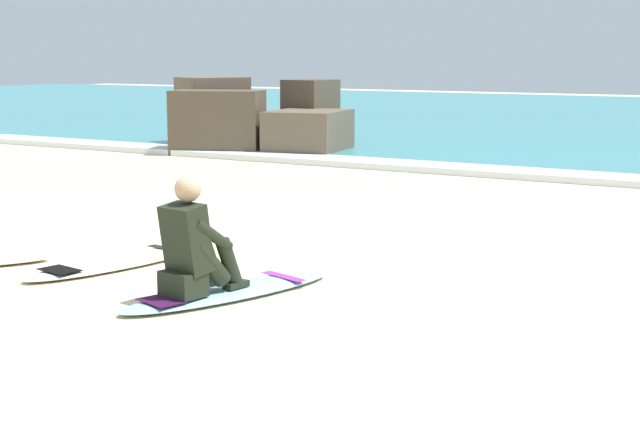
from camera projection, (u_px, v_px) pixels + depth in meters
The scene contains 6 objects.
ground_plane at pixel (280, 292), 8.04m from camera, with size 80.00×80.00×0.00m, color beige.
breaking_foam at pixel (576, 177), 15.01m from camera, with size 80.00×0.90×0.11m, color white.
surfboard_main at pixel (229, 292), 7.89m from camera, with size 1.08×2.12×0.08m.
surfer_seated at pixel (194, 249), 7.62m from camera, with size 0.44×0.74×0.95m.
surfboard_spare_near at pixel (119, 262), 9.01m from camera, with size 0.84×2.11×0.08m.
rock_outcrop_distant at pixel (262, 123), 19.34m from camera, with size 4.15×3.11×1.46m.
Camera 1 is at (4.35, -6.51, 1.96)m, focal length 54.37 mm.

